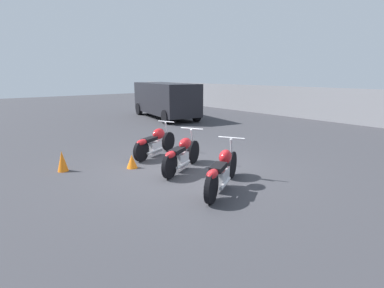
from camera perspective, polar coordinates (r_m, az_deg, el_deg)
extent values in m
plane|color=#38383D|center=(7.69, -1.52, -5.00)|extent=(60.00, 60.00, 0.00)
cube|color=gray|center=(16.37, 30.34, 5.98)|extent=(40.00, 0.04, 1.73)
cylinder|color=black|center=(9.59, -4.52, 0.50)|extent=(0.33, 0.60, 0.61)
cylinder|color=black|center=(8.49, -9.63, -1.30)|extent=(0.33, 0.60, 0.61)
cube|color=silver|center=(8.98, -7.17, -0.63)|extent=(0.38, 0.54, 0.33)
ellipsoid|color=red|center=(9.09, -6.37, 1.93)|extent=(0.45, 0.57, 0.33)
cube|color=black|center=(8.73, -8.13, 0.86)|extent=(0.41, 0.55, 0.10)
ellipsoid|color=red|center=(8.47, -9.49, 0.36)|extent=(0.35, 0.48, 0.16)
cylinder|color=silver|center=(9.39, -4.92, 4.28)|extent=(0.55, 0.26, 0.04)
cylinder|color=silver|center=(9.48, -4.72, 2.37)|extent=(0.14, 0.25, 0.64)
cylinder|color=silver|center=(8.82, -7.05, -1.28)|extent=(0.34, 0.69, 0.07)
cylinder|color=black|center=(8.23, 0.26, -1.49)|extent=(0.38, 0.60, 0.63)
cylinder|color=black|center=(7.03, -4.27, -4.11)|extent=(0.38, 0.60, 0.63)
cube|color=silver|center=(7.57, -2.05, -3.06)|extent=(0.41, 0.54, 0.34)
ellipsoid|color=red|center=(7.68, -1.31, 0.07)|extent=(0.46, 0.58, 0.29)
cube|color=black|center=(7.29, -2.88, -1.26)|extent=(0.45, 0.57, 0.10)
ellipsoid|color=red|center=(7.00, -4.12, -2.04)|extent=(0.38, 0.48, 0.16)
cylinder|color=silver|center=(8.00, -0.02, 2.94)|extent=(0.59, 0.33, 0.04)
cylinder|color=silver|center=(8.11, 0.12, 0.69)|extent=(0.16, 0.25, 0.65)
cylinder|color=silver|center=(7.42, -1.68, -3.90)|extent=(0.38, 0.64, 0.07)
cylinder|color=black|center=(7.14, 7.57, -3.90)|extent=(0.40, 0.59, 0.63)
cylinder|color=black|center=(5.70, 3.71, -8.25)|extent=(0.40, 0.59, 0.63)
cube|color=silver|center=(6.35, 5.66, -6.32)|extent=(0.46, 0.59, 0.34)
ellipsoid|color=red|center=(6.49, 6.38, -2.45)|extent=(0.45, 0.51, 0.31)
cube|color=black|center=(6.01, 5.03, -4.44)|extent=(0.47, 0.57, 0.10)
ellipsoid|color=red|center=(5.66, 3.90, -5.72)|extent=(0.39, 0.48, 0.16)
cylinder|color=silver|center=(6.88, 7.53, 1.16)|extent=(0.55, 0.34, 0.04)
cylinder|color=silver|center=(7.01, 7.55, -1.42)|extent=(0.17, 0.24, 0.65)
cylinder|color=silver|center=(6.20, 6.33, -7.44)|extent=(0.39, 0.61, 0.07)
cube|color=black|center=(16.90, -5.13, 8.69)|extent=(5.46, 2.74, 1.65)
cube|color=black|center=(19.27, -8.27, 10.25)|extent=(0.32, 1.63, 0.49)
cylinder|color=black|center=(18.53, -10.05, 6.59)|extent=(0.73, 0.34, 0.70)
cylinder|color=black|center=(19.14, -5.10, 6.94)|extent=(0.73, 0.34, 0.70)
cylinder|color=black|center=(14.80, -5.05, 5.14)|extent=(0.73, 0.34, 0.70)
cylinder|color=black|center=(15.57, 0.84, 5.58)|extent=(0.73, 0.34, 0.70)
cone|color=orange|center=(8.21, -23.47, -3.02)|extent=(0.26, 0.26, 0.52)
cone|color=orange|center=(7.97, -11.38, -3.26)|extent=(0.28, 0.28, 0.36)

